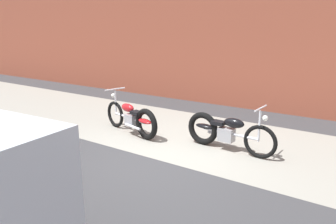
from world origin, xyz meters
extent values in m
plane|color=#38383A|center=(0.00, 0.00, 0.00)|extent=(80.00, 80.00, 0.00)
cube|color=gray|center=(0.00, 1.75, 0.00)|extent=(36.00, 3.50, 0.01)
cube|color=brown|center=(0.00, 5.20, 2.45)|extent=(36.00, 0.50, 4.90)
torus|color=black|center=(-2.03, 1.15, 0.34)|extent=(0.68, 0.24, 0.68)
torus|color=black|center=(-0.77, 0.83, 0.36)|extent=(0.74, 0.30, 0.73)
cylinder|color=silver|center=(-1.40, 0.99, 0.38)|extent=(1.21, 0.35, 0.06)
cube|color=#99999E|center=(-1.32, 0.97, 0.34)|extent=(0.36, 0.29, 0.28)
ellipsoid|color=red|center=(-1.48, 1.01, 0.62)|extent=(0.47, 0.29, 0.20)
ellipsoid|color=red|center=(-0.82, 0.84, 0.42)|extent=(0.47, 0.28, 0.10)
cube|color=black|center=(-1.13, 0.92, 0.56)|extent=(0.32, 0.26, 0.08)
cylinder|color=silver|center=(-1.99, 1.14, 0.65)|extent=(0.05, 0.05, 0.62)
cylinder|color=silver|center=(-1.99, 1.14, 1.01)|extent=(0.17, 0.57, 0.03)
sphere|color=white|center=(-2.09, 1.16, 0.83)|extent=(0.11, 0.11, 0.11)
cylinder|color=silver|center=(-1.13, 0.76, 0.26)|extent=(0.55, 0.19, 0.06)
torus|color=black|center=(1.75, 1.19, 0.34)|extent=(0.68, 0.12, 0.68)
torus|color=black|center=(0.45, 1.27, 0.36)|extent=(0.74, 0.17, 0.73)
cylinder|color=silver|center=(1.10, 1.23, 0.38)|extent=(1.24, 0.12, 0.06)
cube|color=#99999E|center=(1.02, 1.24, 0.34)|extent=(0.33, 0.24, 0.28)
ellipsoid|color=black|center=(1.18, 1.23, 0.62)|extent=(0.45, 0.21, 0.20)
ellipsoid|color=black|center=(0.50, 1.26, 0.42)|extent=(0.45, 0.20, 0.10)
cube|color=black|center=(0.82, 1.25, 0.56)|extent=(0.29, 0.22, 0.08)
cylinder|color=silver|center=(1.71, 1.20, 0.65)|extent=(0.05, 0.05, 0.62)
cylinder|color=silver|center=(1.71, 1.20, 1.01)|extent=(0.06, 0.58, 0.03)
sphere|color=white|center=(1.81, 1.19, 0.83)|extent=(0.11, 0.11, 0.11)
cylinder|color=silver|center=(0.79, 1.40, 0.26)|extent=(0.55, 0.09, 0.06)
camera|label=1|loc=(3.48, -4.58, 2.44)|focal=33.48mm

